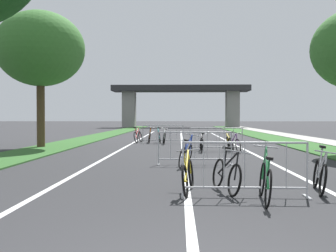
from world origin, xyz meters
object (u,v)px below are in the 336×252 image
Objects in this scene: bicycle_black_0 at (226,174)px; bicycle_yellow_11 at (188,175)px; bicycle_black_10 at (201,144)px; bicycle_orange_7 at (149,137)px; crowd_barrier_nearest at (245,170)px; crowd_barrier_second at (195,148)px; bicycle_red_5 at (138,137)px; bicycle_yellow_1 at (230,143)px; bicycle_teal_8 at (159,137)px; bicycle_green_3 at (265,181)px; bicycle_silver_2 at (320,175)px; bicycle_white_6 at (164,137)px; crowd_barrier_fourth at (163,134)px; bicycle_purple_4 at (234,144)px; crowd_barrier_third at (216,139)px; bicycle_blue_9 at (186,154)px; tree_left_pine_near at (40,49)px.

bicycle_black_0 reaches higher than bicycle_yellow_11.
bicycle_black_10 is at bearing -102.68° from bicycle_black_0.
bicycle_orange_7 is 15.70m from bicycle_yellow_11.
crowd_barrier_second is (-0.74, 5.17, 0.00)m from crowd_barrier_nearest.
bicycle_red_5 is (-3.68, 15.99, -0.15)m from crowd_barrier_nearest.
bicycle_yellow_11 is at bearing -95.23° from bicycle_black_10.
bicycle_yellow_1 is 1.02× the size of bicycle_teal_8.
crowd_barrier_nearest is 0.54m from bicycle_green_3.
bicycle_silver_2 is 0.89× the size of bicycle_white_6.
bicycle_yellow_11 is (-1.06, 0.42, -0.17)m from crowd_barrier_nearest.
bicycle_teal_8 is at bearing 159.91° from bicycle_orange_7.
crowd_barrier_nearest is 1.42× the size of bicycle_green_3.
crowd_barrier_fourth is at bearing 98.04° from bicycle_white_6.
crowd_barrier_nearest is at bearing 72.12° from bicycle_purple_4.
bicycle_white_6 is (1.59, -0.91, 0.01)m from bicycle_red_5.
crowd_barrier_second is 10.00m from bicycle_white_6.
bicycle_black_0 is 0.78m from bicycle_yellow_11.
bicycle_yellow_11 is (-1.46, -9.92, -0.17)m from crowd_barrier_third.
bicycle_black_0 is 9.47m from bicycle_black_10.
bicycle_yellow_1 is at bearing -55.79° from crowd_barrier_fourth.
crowd_barrier_nearest reaches higher than bicycle_orange_7.
bicycle_green_3 is 10.41m from bicycle_black_10.
bicycle_teal_8 reaches higher than bicycle_purple_4.
bicycle_black_0 reaches higher than bicycle_black_10.
bicycle_black_10 is (0.76, 5.23, -0.03)m from bicycle_blue_9.
bicycle_white_6 is (-2.38, 15.51, -0.00)m from bicycle_green_3.
bicycle_black_0 is at bearing -84.53° from crowd_barrier_second.
crowd_barrier_nearest is at bearing -88.18° from bicycle_teal_8.
bicycle_green_3 is at bearing -66.62° from bicycle_red_5.
tree_left_pine_near is at bearing 123.78° from crowd_barrier_nearest.
bicycle_blue_9 is at bearing -88.81° from bicycle_white_6.
bicycle_white_6 is at bearing -77.29° from crowd_barrier_fourth.
bicycle_black_10 is (7.83, -2.15, -4.52)m from tree_left_pine_near.
bicycle_red_5 is 0.99× the size of bicycle_black_10.
crowd_barrier_third is 9.87m from bicycle_black_0.
crowd_barrier_third is at bearing 95.62° from bicycle_green_3.
bicycle_red_5 is (-5.27, 15.45, 0.02)m from bicycle_silver_2.
crowd_barrier_nearest is at bearing -92.22° from crowd_barrier_third.
bicycle_blue_9 is at bearing -110.64° from bicycle_yellow_1.
bicycle_yellow_11 is (-2.65, -0.12, -0.01)m from bicycle_silver_2.
crowd_barrier_nearest reaches higher than bicycle_yellow_1.
bicycle_black_10 is 9.58m from bicycle_yellow_11.
bicycle_yellow_11 is at bearing -77.00° from bicycle_blue_9.
bicycle_yellow_11 is at bearing -93.91° from crowd_barrier_second.
bicycle_green_3 is at bearing 95.05° from bicycle_orange_7.
bicycle_red_5 reaches higher than bicycle_black_0.
bicycle_yellow_1 is 1.06× the size of bicycle_purple_4.
bicycle_yellow_11 is at bearing 14.44° from bicycle_silver_2.
bicycle_orange_7 is (-4.59, 15.47, 0.00)m from bicycle_silver_2.
crowd_barrier_fourth is 5.77m from bicycle_yellow_1.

